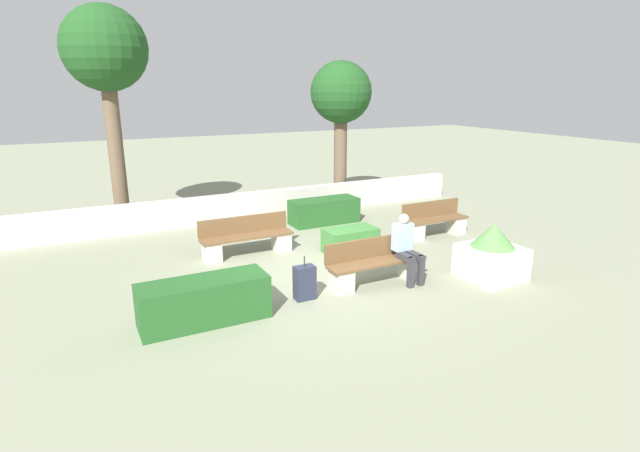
{
  "coord_description": "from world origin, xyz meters",
  "views": [
    {
      "loc": [
        -4.36,
        -8.42,
        3.73
      ],
      "look_at": [
        0.23,
        0.5,
        0.9
      ],
      "focal_mm": 28.0,
      "sensor_mm": 36.0,
      "label": 1
    }
  ],
  "objects": [
    {
      "name": "perimeter_wall",
      "position": [
        0.0,
        4.94,
        0.39
      ],
      "size": [
        14.43,
        0.3,
        0.78
      ],
      "color": "beige",
      "rests_on": "ground_plane"
    },
    {
      "name": "planter_corner_left",
      "position": [
        2.96,
        -1.65,
        0.5
      ],
      "size": [
        1.08,
        1.08,
        1.12
      ],
      "color": "beige",
      "rests_on": "ground_plane"
    },
    {
      "name": "hedge_block_near_right",
      "position": [
        1.94,
        3.57,
        0.34
      ],
      "size": [
        1.92,
        0.75,
        0.69
      ],
      "color": "#235623",
      "rests_on": "ground_plane"
    },
    {
      "name": "bench_left_side",
      "position": [
        3.88,
        1.17,
        0.34
      ],
      "size": [
        1.8,
        0.48,
        0.87
      ],
      "rotation": [
        0.0,
        0.0,
        -0.01
      ],
      "color": "brown",
      "rests_on": "ground_plane"
    },
    {
      "name": "hedge_block_near_left",
      "position": [
        -2.62,
        -0.94,
        0.36
      ],
      "size": [
        2.07,
        0.72,
        0.73
      ],
      "color": "#235623",
      "rests_on": "ground_plane"
    },
    {
      "name": "tree_center_left",
      "position": [
        3.62,
        5.64,
        3.39
      ],
      "size": [
        1.93,
        1.93,
        4.5
      ],
      "color": "brown",
      "rests_on": "ground_plane"
    },
    {
      "name": "person_seated_man",
      "position": [
        1.37,
        -0.97,
        0.74
      ],
      "size": [
        0.38,
        0.63,
        1.34
      ],
      "color": "#333338",
      "rests_on": "ground_plane"
    },
    {
      "name": "hedge_block_mid_left",
      "position": [
        1.3,
        1.03,
        0.28
      ],
      "size": [
        1.21,
        0.67,
        0.57
      ],
      "color": "#3D7A38",
      "rests_on": "ground_plane"
    },
    {
      "name": "bench_front",
      "position": [
        0.77,
        -0.83,
        0.35
      ],
      "size": [
        2.05,
        0.48,
        0.87
      ],
      "color": "brown",
      "rests_on": "ground_plane"
    },
    {
      "name": "ground_plane",
      "position": [
        0.0,
        0.0,
        0.0
      ],
      "size": [
        60.0,
        60.0,
        0.0
      ],
      "primitive_type": "plane",
      "color": "gray"
    },
    {
      "name": "tree_leftmost",
      "position": [
        -3.08,
        6.17,
        4.5
      ],
      "size": [
        2.18,
        2.18,
        5.74
      ],
      "color": "brown",
      "rests_on": "ground_plane"
    },
    {
      "name": "suitcase",
      "position": [
        -0.78,
        -0.87,
        0.31
      ],
      "size": [
        0.37,
        0.23,
        0.83
      ],
      "color": "#282D42",
      "rests_on": "ground_plane"
    },
    {
      "name": "bench_right_side",
      "position": [
        -0.89,
        1.94,
        0.35
      ],
      "size": [
        2.11,
        0.49,
        0.87
      ],
      "rotation": [
        0.0,
        0.0,
        0.06
      ],
      "color": "brown",
      "rests_on": "ground_plane"
    }
  ]
}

